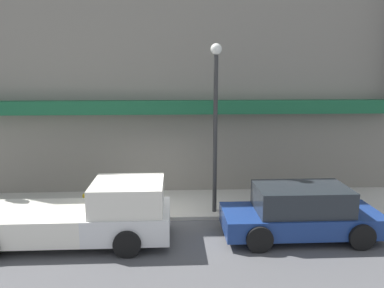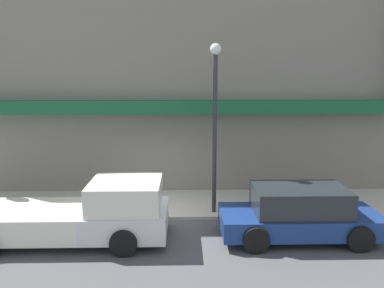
{
  "view_description": "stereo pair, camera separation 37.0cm",
  "coord_description": "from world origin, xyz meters",
  "px_view_note": "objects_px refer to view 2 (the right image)",
  "views": [
    {
      "loc": [
        0.68,
        -11.48,
        4.71
      ],
      "look_at": [
        1.34,
        1.15,
        2.32
      ],
      "focal_mm": 35.0,
      "sensor_mm": 36.0,
      "label": 1
    },
    {
      "loc": [
        1.05,
        -11.49,
        4.71
      ],
      "look_at": [
        1.34,
        1.15,
        2.32
      ],
      "focal_mm": 35.0,
      "sensor_mm": 36.0,
      "label": 2
    }
  ],
  "objects_px": {
    "parked_car": "(299,214)",
    "street_lamp": "(215,110)",
    "pickup_truck": "(80,215)",
    "fire_hydrant": "(85,202)"
  },
  "relations": [
    {
      "from": "parked_car",
      "to": "street_lamp",
      "type": "distance_m",
      "value": 4.09
    },
    {
      "from": "parked_car",
      "to": "pickup_truck",
      "type": "bearing_deg",
      "value": -178.94
    },
    {
      "from": "fire_hydrant",
      "to": "street_lamp",
      "type": "bearing_deg",
      "value": -2.48
    },
    {
      "from": "street_lamp",
      "to": "parked_car",
      "type": "bearing_deg",
      "value": -38.72
    },
    {
      "from": "pickup_truck",
      "to": "parked_car",
      "type": "xyz_separation_m",
      "value": [
        6.26,
        -0.0,
        -0.03
      ]
    },
    {
      "from": "parked_car",
      "to": "street_lamp",
      "type": "height_order",
      "value": "street_lamp"
    },
    {
      "from": "pickup_truck",
      "to": "street_lamp",
      "type": "height_order",
      "value": "street_lamp"
    },
    {
      "from": "parked_car",
      "to": "fire_hydrant",
      "type": "xyz_separation_m",
      "value": [
        -6.65,
        2.03,
        -0.31
      ]
    },
    {
      "from": "fire_hydrant",
      "to": "street_lamp",
      "type": "xyz_separation_m",
      "value": [
        4.35,
        -0.19,
        3.13
      ]
    },
    {
      "from": "pickup_truck",
      "to": "parked_car",
      "type": "bearing_deg",
      "value": -0.12
    }
  ]
}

